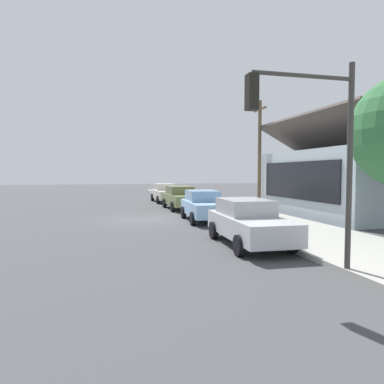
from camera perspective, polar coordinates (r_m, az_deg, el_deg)
ground_plane at (r=19.46m, az=-7.26°, el=-4.37°), size 120.00×120.00×0.00m
sidewalk_curb at (r=20.85m, az=8.24°, el=-3.65°), size 60.00×4.20×0.16m
car_ivory at (r=30.34m, az=-4.42°, el=-0.11°), size 4.75×2.05×1.59m
car_olive at (r=24.46m, az=-1.85°, el=-0.89°), size 4.71×2.08×1.59m
car_skyblue at (r=18.50m, az=1.92°, el=-2.20°), size 4.44×2.13×1.59m
car_silver at (r=12.53m, az=9.14°, el=-4.80°), size 4.72×2.11×1.59m
storefront_building at (r=22.95m, az=24.35°, el=1.66°), size 10.18×7.37×5.82m
traffic_light_main at (r=8.89m, az=18.87°, el=9.12°), size 0.37×2.79×5.20m
utility_pole_wooden at (r=24.90m, az=10.91°, el=6.30°), size 1.80×0.24×7.50m
fire_hydrant_red at (r=16.15m, az=9.68°, el=-4.16°), size 0.22×0.22×0.71m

